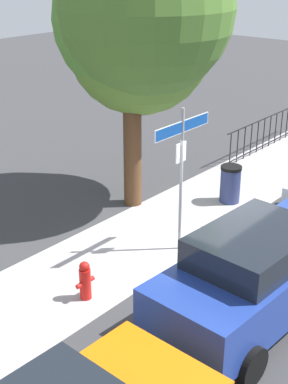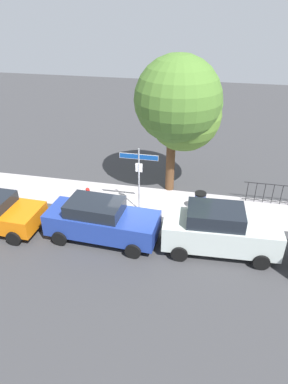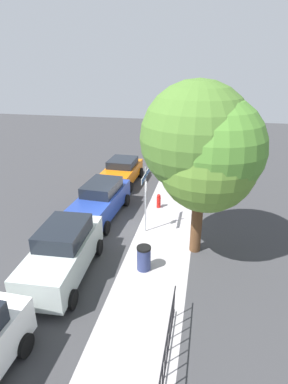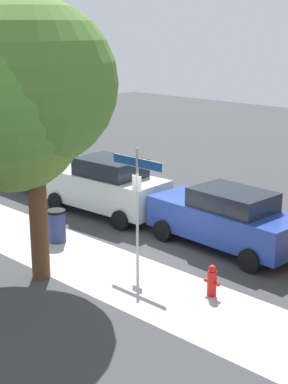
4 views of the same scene
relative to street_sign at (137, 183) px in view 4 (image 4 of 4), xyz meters
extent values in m
plane|color=#38383A|center=(0.20, -0.40, -2.22)|extent=(60.00, 60.00, 0.00)
cube|color=#A9A3A4|center=(2.20, 0.90, -2.22)|extent=(24.00, 2.60, 0.00)
cylinder|color=#9EA0A5|center=(0.00, 0.00, -0.64)|extent=(0.07, 0.07, 3.16)
cube|color=#144799|center=(0.00, 0.00, 0.55)|extent=(1.74, 0.02, 0.22)
cube|color=white|center=(0.00, 0.00, 0.55)|extent=(1.77, 0.02, 0.25)
cube|color=silver|center=(0.00, 0.02, 0.00)|extent=(0.32, 0.02, 0.42)
cylinder|color=#51341E|center=(1.13, 2.35, -0.71)|extent=(0.45, 0.45, 3.02)
sphere|color=#4C832F|center=(1.55, 2.69, 2.31)|extent=(3.80, 3.80, 3.80)
sphere|color=#4A742C|center=(1.38, 2.12, 2.62)|extent=(4.06, 4.06, 4.06)
sphere|color=#567F2E|center=(1.69, 2.58, 1.80)|extent=(3.56, 3.56, 3.56)
cube|color=navy|center=(-1.00, -2.51, -1.44)|extent=(4.72, 1.95, 0.93)
cube|color=black|center=(-1.27, -2.50, -0.71)|extent=(2.30, 1.62, 0.53)
cylinder|color=black|center=(0.62, -1.73, -1.90)|extent=(0.65, 0.25, 0.64)
cylinder|color=black|center=(0.53, -3.45, -1.90)|extent=(0.65, 0.25, 0.64)
cylinder|color=black|center=(-2.53, -1.57, -1.90)|extent=(0.65, 0.25, 0.64)
cylinder|color=black|center=(-2.61, -3.29, -1.90)|extent=(0.65, 0.25, 0.64)
cube|color=#B8C3BE|center=(3.80, -2.31, -1.37)|extent=(4.58, 1.95, 1.06)
cube|color=black|center=(3.53, -2.32, -0.55)|extent=(2.23, 1.62, 0.58)
cylinder|color=black|center=(5.29, -1.37, -1.90)|extent=(0.65, 0.25, 0.64)
cylinder|color=black|center=(5.37, -3.09, -1.90)|extent=(0.65, 0.25, 0.64)
cylinder|color=black|center=(2.23, -1.53, -1.90)|extent=(0.65, 0.25, 0.64)
cylinder|color=black|center=(2.32, -3.24, -1.90)|extent=(0.65, 0.25, 0.64)
cube|color=white|center=(8.60, -2.81, -1.37)|extent=(4.23, 1.83, 1.07)
cube|color=black|center=(8.35, -2.80, -0.54)|extent=(2.05, 1.58, 0.59)
cylinder|color=black|center=(10.01, -3.71, -1.90)|extent=(0.64, 0.23, 0.64)
cylinder|color=black|center=(7.19, -1.90, -1.90)|extent=(0.64, 0.23, 0.64)
cylinder|color=black|center=(7.16, -3.65, -1.90)|extent=(0.64, 0.23, 0.64)
cylinder|color=black|center=(11.98, -3.79, -1.90)|extent=(0.64, 0.23, 0.64)
cylinder|color=red|center=(-2.65, 0.20, -1.91)|extent=(0.22, 0.22, 0.62)
sphere|color=red|center=(-2.65, 0.20, -1.54)|extent=(0.20, 0.20, 0.20)
cylinder|color=red|center=(-2.81, 0.20, -1.88)|extent=(0.10, 0.09, 0.09)
cylinder|color=red|center=(-2.49, 0.20, -1.88)|extent=(0.10, 0.09, 0.09)
cylinder|color=navy|center=(2.84, 0.50, -1.77)|extent=(0.52, 0.52, 0.90)
cylinder|color=black|center=(2.84, 0.50, -1.28)|extent=(0.55, 0.55, 0.08)
camera|label=1|loc=(-8.61, -6.28, 3.75)|focal=51.60mm
camera|label=2|loc=(3.08, -13.50, 6.71)|focal=31.83mm
camera|label=3|loc=(12.56, 2.48, 5.19)|focal=29.24mm
camera|label=4|loc=(-10.17, 10.35, 3.92)|focal=54.18mm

